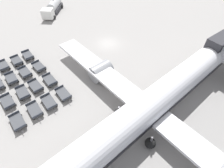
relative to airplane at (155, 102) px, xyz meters
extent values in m
plane|color=gray|center=(-17.42, 6.52, -2.83)|extent=(500.00, 500.00, 0.00)
cube|color=#2D2D33|center=(-0.23, 15.53, 1.56)|extent=(2.65, 5.04, 3.24)
cylinder|color=white|center=(-0.01, 0.62, 0.20)|extent=(4.40, 42.66, 3.76)
cube|color=white|center=(0.02, -1.08, -0.65)|extent=(40.05, 3.69, 0.44)
cylinder|color=gray|center=(-10.27, -0.84, -1.39)|extent=(2.82, 3.40, 2.77)
cube|color=black|center=(-0.01, 0.62, -0.46)|extent=(4.41, 38.40, 0.68)
cylinder|color=#56565B|center=(-0.21, 13.83, -1.46)|extent=(0.24, 0.24, 1.43)
sphere|color=black|center=(-0.21, 13.83, -2.17)|extent=(1.32, 1.32, 1.32)
cylinder|color=#56565B|center=(2.84, -3.60, -1.46)|extent=(0.24, 0.24, 1.43)
sphere|color=black|center=(2.84, -3.60, -2.17)|extent=(1.32, 1.32, 1.32)
cylinder|color=#56565B|center=(-2.73, -3.68, -1.46)|extent=(0.24, 0.24, 1.43)
sphere|color=black|center=(-2.73, -3.68, -2.17)|extent=(1.32, 1.32, 1.32)
cube|color=white|center=(-35.37, 2.05, -1.36)|extent=(3.45, 3.45, 2.12)
cube|color=#333338|center=(-39.05, 5.70, -2.29)|extent=(5.96, 5.94, 1.07)
cylinder|color=#B7BABC|center=(-39.05, 5.70, -1.22)|extent=(5.47, 5.45, 2.21)
sphere|color=#333338|center=(-39.05, 5.70, -0.11)|extent=(0.44, 0.44, 0.44)
sphere|color=black|center=(-36.46, 1.39, -2.38)|extent=(0.90, 0.90, 0.90)
sphere|color=black|center=(-34.72, 3.15, -2.38)|extent=(0.90, 0.90, 0.90)
sphere|color=black|center=(-41.14, 6.03, -2.38)|extent=(0.90, 0.90, 0.90)
sphere|color=black|center=(-39.39, 7.79, -2.38)|extent=(0.90, 0.90, 0.90)
cube|color=#333338|center=(-17.43, -14.58, -2.40)|extent=(0.70, 0.06, 0.06)
sphere|color=black|center=(-18.20, -13.95, -2.65)|extent=(0.36, 0.36, 0.36)
sphere|color=black|center=(-20.13, -13.96, -2.65)|extent=(0.36, 0.36, 0.36)
cube|color=#424449|center=(-14.63, -14.52, -2.28)|extent=(2.76, 1.52, 0.10)
cube|color=#2D333D|center=(-13.30, -14.51, -2.07)|extent=(0.09, 1.49, 0.32)
cube|color=#2D333D|center=(-15.97, -14.53, -2.07)|extent=(0.09, 1.49, 0.32)
cube|color=#333338|center=(-12.91, -14.50, -2.40)|extent=(0.70, 0.07, 0.06)
sphere|color=black|center=(-13.66, -15.15, -2.65)|extent=(0.36, 0.36, 0.36)
sphere|color=black|center=(-13.67, -13.88, -2.65)|extent=(0.36, 0.36, 0.36)
sphere|color=black|center=(-15.59, -15.16, -2.65)|extent=(0.36, 0.36, 0.36)
sphere|color=black|center=(-15.60, -13.89, -2.65)|extent=(0.36, 0.36, 0.36)
cube|color=#424449|center=(-10.38, -14.59, -2.28)|extent=(2.78, 1.54, 0.10)
cube|color=#2D333D|center=(-9.05, -14.61, -2.07)|extent=(0.11, 1.49, 0.32)
cube|color=#2D333D|center=(-11.72, -14.57, -2.07)|extent=(0.11, 1.49, 0.32)
cube|color=#333338|center=(-8.66, -14.62, -2.40)|extent=(0.70, 0.07, 0.06)
sphere|color=black|center=(-9.43, -15.24, -2.65)|extent=(0.36, 0.36, 0.36)
sphere|color=black|center=(-9.41, -13.97, -2.65)|extent=(0.36, 0.36, 0.36)
sphere|color=black|center=(-11.36, -15.21, -2.65)|extent=(0.36, 0.36, 0.36)
sphere|color=black|center=(-11.34, -13.94, -2.65)|extent=(0.36, 0.36, 0.36)
cube|color=#424449|center=(-23.33, -12.46, -2.28)|extent=(2.75, 1.50, 0.10)
cube|color=#2D333D|center=(-22.00, -12.46, -2.07)|extent=(0.08, 1.49, 0.32)
cube|color=#2D333D|center=(-24.67, -12.46, -2.07)|extent=(0.08, 1.49, 0.32)
cube|color=#333338|center=(-21.61, -12.46, -2.40)|extent=(0.70, 0.06, 0.06)
sphere|color=black|center=(-22.37, -13.10, -2.65)|extent=(0.36, 0.36, 0.36)
sphere|color=black|center=(-22.37, -11.83, -2.65)|extent=(0.36, 0.36, 0.36)
sphere|color=black|center=(-24.30, -11.83, -2.65)|extent=(0.36, 0.36, 0.36)
cube|color=#424449|center=(-19.14, -12.46, -2.28)|extent=(2.80, 1.58, 0.10)
cube|color=#2D333D|center=(-17.80, -12.50, -2.07)|extent=(0.13, 1.49, 0.32)
cube|color=#2D333D|center=(-20.47, -12.42, -2.07)|extent=(0.13, 1.49, 0.32)
cube|color=#333338|center=(-17.41, -12.51, -2.40)|extent=(0.70, 0.08, 0.06)
sphere|color=black|center=(-18.19, -13.12, -2.65)|extent=(0.36, 0.36, 0.36)
sphere|color=black|center=(-18.15, -11.85, -2.65)|extent=(0.36, 0.36, 0.36)
sphere|color=black|center=(-20.12, -13.06, -2.65)|extent=(0.36, 0.36, 0.36)
sphere|color=black|center=(-20.08, -11.80, -2.65)|extent=(0.36, 0.36, 0.36)
cube|color=#424449|center=(-14.93, -12.19, -2.28)|extent=(2.81, 1.60, 0.10)
cube|color=#2D333D|center=(-13.59, -12.25, -2.07)|extent=(0.14, 1.50, 0.32)
cube|color=#2D333D|center=(-16.26, -12.14, -2.07)|extent=(0.14, 1.50, 0.32)
cube|color=#333338|center=(-13.20, -12.26, -2.40)|extent=(0.70, 0.09, 0.06)
sphere|color=black|center=(-13.99, -12.87, -2.65)|extent=(0.36, 0.36, 0.36)
sphere|color=black|center=(-13.94, -11.60, -2.65)|extent=(0.36, 0.36, 0.36)
sphere|color=black|center=(-15.92, -12.79, -2.65)|extent=(0.36, 0.36, 0.36)
sphere|color=black|center=(-15.87, -11.52, -2.65)|extent=(0.36, 0.36, 0.36)
cube|color=#424449|center=(-10.71, -12.13, -2.28)|extent=(2.80, 1.59, 0.10)
cube|color=#2D333D|center=(-9.37, -12.17, -2.07)|extent=(0.13, 1.50, 0.32)
cube|color=#2D333D|center=(-12.04, -12.08, -2.07)|extent=(0.13, 1.50, 0.32)
cube|color=#333338|center=(-8.98, -12.18, -2.40)|extent=(0.70, 0.08, 0.06)
sphere|color=black|center=(-9.77, -12.79, -2.65)|extent=(0.36, 0.36, 0.36)
sphere|color=black|center=(-9.72, -11.52, -2.65)|extent=(0.36, 0.36, 0.36)
sphere|color=black|center=(-11.69, -12.73, -2.65)|extent=(0.36, 0.36, 0.36)
sphere|color=black|center=(-11.65, -11.46, -2.65)|extent=(0.36, 0.36, 0.36)
cube|color=#424449|center=(-23.19, -10.17, -2.28)|extent=(2.77, 1.53, 0.10)
cube|color=#2D333D|center=(-21.86, -10.19, -2.07)|extent=(0.10, 1.49, 0.32)
cube|color=#2D333D|center=(-24.53, -10.16, -2.07)|extent=(0.10, 1.49, 0.32)
cube|color=#333338|center=(-21.47, -10.20, -2.40)|extent=(0.70, 0.07, 0.06)
sphere|color=black|center=(-22.24, -10.82, -2.65)|extent=(0.36, 0.36, 0.36)
sphere|color=black|center=(-22.22, -9.55, -2.65)|extent=(0.36, 0.36, 0.36)
sphere|color=black|center=(-24.17, -10.80, -2.65)|extent=(0.36, 0.36, 0.36)
sphere|color=black|center=(-24.15, -9.53, -2.65)|extent=(0.36, 0.36, 0.36)
cube|color=#424449|center=(-19.17, -10.21, -2.28)|extent=(2.79, 1.56, 0.10)
cube|color=#2D333D|center=(-17.84, -10.17, -2.07)|extent=(0.12, 1.49, 0.32)
cube|color=#2D333D|center=(-20.51, -10.24, -2.07)|extent=(0.12, 1.49, 0.32)
cube|color=#333338|center=(-17.45, -10.17, -2.40)|extent=(0.70, 0.08, 0.06)
sphere|color=black|center=(-18.19, -10.82, -2.65)|extent=(0.36, 0.36, 0.36)
sphere|color=black|center=(-18.23, -9.55, -2.65)|extent=(0.36, 0.36, 0.36)
sphere|color=black|center=(-20.12, -10.87, -2.65)|extent=(0.36, 0.36, 0.36)
sphere|color=black|center=(-20.15, -9.60, -2.65)|extent=(0.36, 0.36, 0.36)
cube|color=#424449|center=(-14.97, -10.13, -2.28)|extent=(2.80, 1.57, 0.10)
cube|color=#2D333D|center=(-13.64, -10.09, -2.07)|extent=(0.12, 1.49, 0.32)
cube|color=#2D333D|center=(-16.31, -10.17, -2.07)|extent=(0.12, 1.49, 0.32)
cube|color=#333338|center=(-13.25, -10.08, -2.40)|extent=(0.70, 0.08, 0.06)
sphere|color=black|center=(-13.99, -10.74, -2.65)|extent=(0.36, 0.36, 0.36)
sphere|color=black|center=(-14.03, -9.47, -2.65)|extent=(0.36, 0.36, 0.36)
sphere|color=black|center=(-15.92, -10.80, -2.65)|extent=(0.36, 0.36, 0.36)
sphere|color=black|center=(-15.95, -9.53, -2.65)|extent=(0.36, 0.36, 0.36)
cube|color=#424449|center=(-10.73, -9.96, -2.28)|extent=(2.80, 1.58, 0.10)
cube|color=#2D333D|center=(-9.40, -10.01, -2.07)|extent=(0.13, 1.49, 0.32)
cube|color=#2D333D|center=(-12.07, -9.92, -2.07)|extent=(0.13, 1.49, 0.32)
cube|color=#333338|center=(-9.01, -10.02, -2.40)|extent=(0.70, 0.08, 0.06)
sphere|color=black|center=(-9.79, -10.63, -2.65)|extent=(0.36, 0.36, 0.36)
sphere|color=black|center=(-9.75, -9.36, -2.65)|extent=(0.36, 0.36, 0.36)
sphere|color=black|center=(-11.72, -10.57, -2.65)|extent=(0.36, 0.36, 0.36)
sphere|color=black|center=(-11.68, -9.30, -2.65)|extent=(0.36, 0.36, 0.36)
cube|color=#424449|center=(-23.50, -8.01, -2.28)|extent=(2.81, 1.60, 0.10)
cube|color=#2D333D|center=(-22.16, -8.06, -2.07)|extent=(0.14, 1.50, 0.32)
cube|color=#2D333D|center=(-24.83, -7.96, -2.07)|extent=(0.14, 1.50, 0.32)
cube|color=#333338|center=(-21.77, -8.08, -2.40)|extent=(0.70, 0.09, 0.06)
sphere|color=black|center=(-22.56, -8.68, -2.65)|extent=(0.36, 0.36, 0.36)
sphere|color=black|center=(-22.51, -7.41, -2.65)|extent=(0.36, 0.36, 0.36)
sphere|color=black|center=(-24.48, -8.61, -2.65)|extent=(0.36, 0.36, 0.36)
sphere|color=black|center=(-24.43, -7.34, -2.65)|extent=(0.36, 0.36, 0.36)
cube|color=#424449|center=(-19.08, -7.79, -2.28)|extent=(2.82, 1.62, 0.10)
cube|color=#2D333D|center=(-17.75, -7.72, -2.07)|extent=(0.15, 1.50, 0.32)
cube|color=#2D333D|center=(-20.42, -7.85, -2.07)|extent=(0.15, 1.50, 0.32)
cube|color=#333338|center=(-17.36, -7.71, -2.40)|extent=(0.70, 0.09, 0.06)
sphere|color=black|center=(-18.09, -8.38, -2.65)|extent=(0.36, 0.36, 0.36)
sphere|color=black|center=(-18.15, -7.11, -2.65)|extent=(0.36, 0.36, 0.36)
sphere|color=black|center=(-20.02, -8.46, -2.65)|extent=(0.36, 0.36, 0.36)
sphere|color=black|center=(-20.08, -7.20, -2.65)|extent=(0.36, 0.36, 0.36)
cube|color=#424449|center=(-14.77, -7.83, -2.28)|extent=(2.78, 1.54, 0.10)
cube|color=#2D333D|center=(-13.43, -7.86, -2.07)|extent=(0.11, 1.49, 0.32)
cube|color=#2D333D|center=(-16.10, -7.81, -2.07)|extent=(0.11, 1.49, 0.32)
cube|color=#333338|center=(-13.04, -7.86, -2.40)|extent=(0.70, 0.07, 0.06)
sphere|color=black|center=(-13.81, -8.49, -2.65)|extent=(0.36, 0.36, 0.36)
sphere|color=black|center=(-13.79, -7.22, -2.65)|extent=(0.36, 0.36, 0.36)
sphere|color=black|center=(-15.74, -8.45, -2.65)|extent=(0.36, 0.36, 0.36)
sphere|color=black|center=(-15.72, -7.18, -2.65)|extent=(0.36, 0.36, 0.36)
cube|color=#424449|center=(-10.78, -7.60, -2.28)|extent=(2.78, 1.55, 0.10)
cube|color=#2D333D|center=(-9.44, -7.63, -2.07)|extent=(0.11, 1.49, 0.32)
cube|color=#2D333D|center=(-12.11, -7.58, -2.07)|extent=(0.11, 1.49, 0.32)
cube|color=#333338|center=(-9.05, -7.64, -2.40)|extent=(0.70, 0.07, 0.06)
sphere|color=black|center=(-9.83, -8.26, -2.65)|extent=(0.36, 0.36, 0.36)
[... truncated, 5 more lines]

